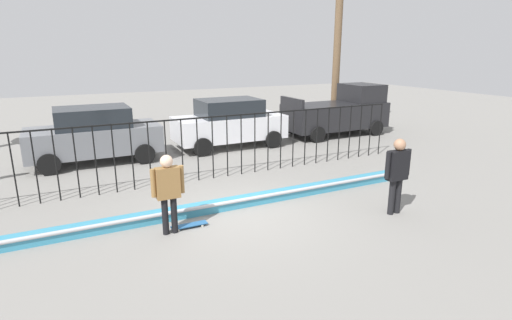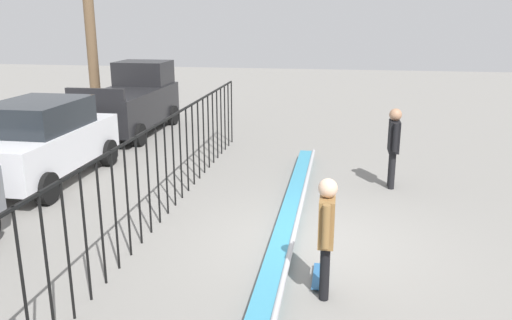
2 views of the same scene
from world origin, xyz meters
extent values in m
plane|color=gray|center=(0.00, 0.00, 0.00)|extent=(60.00, 60.00, 0.00)
cube|color=teal|center=(0.00, 0.44, 0.11)|extent=(11.00, 0.36, 0.22)
cylinder|color=#B2B2B7|center=(0.00, 0.26, 0.22)|extent=(11.00, 0.09, 0.09)
cylinder|color=black|center=(-4.67, 2.86, 0.94)|extent=(0.04, 0.04, 1.89)
cylinder|color=black|center=(-4.20, 2.86, 0.94)|extent=(0.04, 0.04, 1.89)
cylinder|color=black|center=(-3.73, 2.86, 0.94)|extent=(0.04, 0.04, 1.89)
cylinder|color=black|center=(-3.27, 2.86, 0.94)|extent=(0.04, 0.04, 1.89)
cylinder|color=black|center=(-2.80, 2.86, 0.94)|extent=(0.04, 0.04, 1.89)
cylinder|color=black|center=(-2.33, 2.86, 0.94)|extent=(0.04, 0.04, 1.89)
cylinder|color=black|center=(-1.87, 2.86, 0.94)|extent=(0.04, 0.04, 1.89)
cylinder|color=black|center=(-1.40, 2.86, 0.94)|extent=(0.04, 0.04, 1.89)
cylinder|color=black|center=(-0.93, 2.86, 0.94)|extent=(0.04, 0.04, 1.89)
cylinder|color=black|center=(-0.47, 2.86, 0.94)|extent=(0.04, 0.04, 1.89)
cylinder|color=black|center=(0.00, 2.86, 0.94)|extent=(0.04, 0.04, 1.89)
cylinder|color=black|center=(0.47, 2.86, 0.94)|extent=(0.04, 0.04, 1.89)
cylinder|color=black|center=(0.93, 2.86, 0.94)|extent=(0.04, 0.04, 1.89)
cylinder|color=black|center=(1.40, 2.86, 0.94)|extent=(0.04, 0.04, 1.89)
cylinder|color=black|center=(1.87, 2.86, 0.94)|extent=(0.04, 0.04, 1.89)
cylinder|color=black|center=(2.33, 2.86, 0.94)|extent=(0.04, 0.04, 1.89)
cylinder|color=black|center=(2.80, 2.86, 0.94)|extent=(0.04, 0.04, 1.89)
cylinder|color=black|center=(3.27, 2.86, 0.94)|extent=(0.04, 0.04, 1.89)
cylinder|color=black|center=(3.73, 2.86, 0.94)|extent=(0.04, 0.04, 1.89)
cylinder|color=black|center=(4.20, 2.86, 0.94)|extent=(0.04, 0.04, 1.89)
cylinder|color=black|center=(4.67, 2.86, 0.94)|extent=(0.04, 0.04, 1.89)
cylinder|color=black|center=(5.13, 2.86, 0.94)|extent=(0.04, 0.04, 1.89)
cylinder|color=black|center=(5.60, 2.86, 0.94)|extent=(0.04, 0.04, 1.89)
cylinder|color=black|center=(6.07, 2.86, 0.94)|extent=(0.04, 0.04, 1.89)
cylinder|color=black|center=(6.53, 2.86, 0.94)|extent=(0.04, 0.04, 1.89)
cylinder|color=black|center=(7.00, 2.86, 0.94)|extent=(0.04, 0.04, 1.89)
cube|color=black|center=(0.00, 2.86, 1.87)|extent=(14.00, 0.04, 0.04)
cylinder|color=black|center=(-1.79, -0.30, 0.40)|extent=(0.13, 0.13, 0.80)
cylinder|color=black|center=(-1.60, -0.30, 0.40)|extent=(0.13, 0.13, 0.80)
cube|color=olive|center=(-1.70, -0.30, 1.13)|extent=(0.49, 0.21, 0.66)
sphere|color=beige|center=(-1.70, -0.30, 1.59)|extent=(0.26, 0.26, 0.26)
cylinder|color=olive|center=(-1.99, -0.30, 1.16)|extent=(0.10, 0.10, 0.59)
cylinder|color=olive|center=(-1.40, -0.30, 1.16)|extent=(0.10, 0.10, 0.59)
cube|color=#26598C|center=(-1.26, -0.22, 0.06)|extent=(0.80, 0.20, 0.02)
cylinder|color=silver|center=(-0.99, -0.15, 0.03)|extent=(0.05, 0.03, 0.05)
cylinder|color=silver|center=(-0.99, -0.30, 0.03)|extent=(0.05, 0.03, 0.05)
cylinder|color=silver|center=(-1.53, -0.15, 0.03)|extent=(0.05, 0.03, 0.05)
cylinder|color=silver|center=(-1.53, -0.30, 0.03)|extent=(0.05, 0.03, 0.05)
cylinder|color=black|center=(3.23, -1.61, 0.42)|extent=(0.14, 0.14, 0.84)
cylinder|color=black|center=(3.43, -1.61, 0.42)|extent=(0.14, 0.14, 0.84)
cube|color=black|center=(3.33, -1.61, 1.19)|extent=(0.51, 0.22, 0.70)
sphere|color=#A87A5B|center=(3.33, -1.61, 1.68)|extent=(0.28, 0.28, 0.28)
cylinder|color=black|center=(3.02, -1.61, 1.23)|extent=(0.11, 0.11, 0.62)
cylinder|color=black|center=(3.64, -1.61, 1.23)|extent=(0.11, 0.11, 0.62)
cube|color=slate|center=(-2.50, 6.38, 0.79)|extent=(4.30, 1.90, 0.90)
cube|color=#1E2328|center=(-2.50, 6.38, 1.57)|extent=(2.37, 1.71, 0.66)
cylinder|color=black|center=(-1.04, 7.33, 0.34)|extent=(0.68, 0.22, 0.68)
cylinder|color=black|center=(-1.04, 5.43, 0.34)|extent=(0.68, 0.22, 0.68)
cylinder|color=black|center=(-3.97, 7.33, 0.34)|extent=(0.68, 0.22, 0.68)
cylinder|color=black|center=(-3.97, 5.43, 0.34)|extent=(0.68, 0.22, 0.68)
cube|color=silver|center=(2.52, 6.44, 0.79)|extent=(4.30, 1.90, 0.90)
cube|color=#1E2328|center=(2.52, 6.44, 1.57)|extent=(2.37, 1.71, 0.66)
cylinder|color=black|center=(3.98, 7.39, 0.34)|extent=(0.68, 0.22, 0.68)
cylinder|color=black|center=(3.98, 5.49, 0.34)|extent=(0.68, 0.22, 0.68)
cylinder|color=black|center=(1.05, 7.39, 0.34)|extent=(0.68, 0.22, 0.68)
cylinder|color=black|center=(1.05, 5.49, 0.34)|extent=(0.68, 0.22, 0.68)
cube|color=black|center=(7.69, 6.44, 0.89)|extent=(4.70, 1.90, 1.10)
cube|color=black|center=(9.14, 6.44, 1.84)|extent=(1.50, 1.75, 0.80)
cube|color=black|center=(5.40, 6.44, 1.62)|extent=(0.12, 1.75, 0.36)
cylinder|color=black|center=(9.28, 7.39, 0.34)|extent=(0.68, 0.22, 0.68)
cylinder|color=black|center=(9.28, 5.49, 0.34)|extent=(0.68, 0.22, 0.68)
cylinder|color=black|center=(6.09, 7.39, 0.34)|extent=(0.68, 0.22, 0.68)
cylinder|color=black|center=(6.09, 5.49, 0.34)|extent=(0.68, 0.22, 0.68)
cylinder|color=brown|center=(8.97, 8.21, 3.47)|extent=(0.36, 0.36, 6.94)
camera|label=1|loc=(-3.58, -8.14, 3.77)|focal=28.32mm
camera|label=2|loc=(-8.26, -0.43, 3.79)|focal=36.51mm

